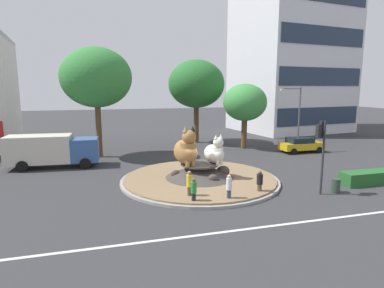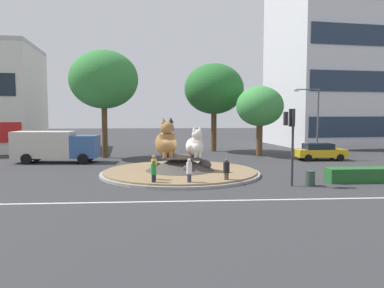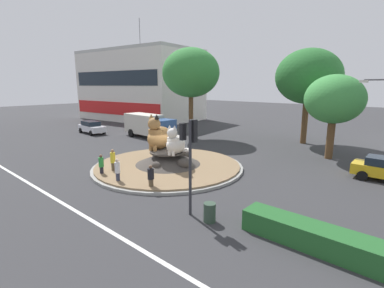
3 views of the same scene
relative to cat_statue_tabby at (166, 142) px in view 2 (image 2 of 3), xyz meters
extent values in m
plane|color=#333335|center=(0.98, -0.04, -2.31)|extent=(160.00, 160.00, 0.00)
cube|color=silver|center=(0.98, -8.32, -2.31)|extent=(112.00, 0.20, 0.01)
cylinder|color=gray|center=(0.98, -0.04, -2.22)|extent=(11.26, 11.26, 0.18)
cylinder|color=#846B4C|center=(0.98, -0.04, -2.07)|extent=(10.81, 10.81, 0.11)
cone|color=#423D38|center=(0.98, -0.04, -1.51)|extent=(4.90, 4.90, 1.01)
cylinder|color=#423D38|center=(0.98, -0.04, -1.07)|extent=(2.70, 2.70, 0.12)
ellipsoid|color=#423D38|center=(2.71, -0.18, -1.64)|extent=(0.94, 0.85, 0.75)
ellipsoid|color=#423D38|center=(0.76, 2.22, -1.71)|extent=(0.76, 0.69, 0.61)
ellipsoid|color=#423D38|center=(-0.70, 0.27, -1.74)|extent=(0.70, 0.51, 0.56)
ellipsoid|color=#423D38|center=(1.43, -1.62, -1.72)|extent=(0.74, 0.52, 0.59)
ellipsoid|color=#9E703D|center=(-0.03, 0.13, -0.14)|extent=(1.84, 2.58, 1.74)
cylinder|color=#9E703D|center=(0.04, -0.35, 0.05)|extent=(1.28, 1.28, 1.08)
sphere|color=#9E703D|center=(0.07, -0.52, 1.00)|extent=(0.95, 0.95, 0.95)
torus|color=#9E703D|center=(0.22, 1.15, -0.84)|extent=(1.08, 1.08, 0.22)
cone|color=black|center=(0.33, -0.48, 1.56)|extent=(0.44, 0.44, 0.39)
cone|color=#9E703D|center=(-0.19, -0.55, 1.56)|extent=(0.44, 0.44, 0.39)
cylinder|color=#9E703D|center=(0.29, -0.70, -0.79)|extent=(0.30, 0.30, 0.43)
cylinder|color=#9E703D|center=(-0.10, -0.76, -0.79)|extent=(0.30, 0.30, 0.43)
ellipsoid|color=silver|center=(1.99, -0.20, -0.34)|extent=(1.61, 2.09, 1.34)
cylinder|color=silver|center=(2.09, -0.56, -0.19)|extent=(1.07, 1.07, 0.84)
sphere|color=silver|center=(2.12, -0.69, 0.55)|extent=(0.74, 0.74, 0.74)
torus|color=silver|center=(2.09, 0.61, -0.87)|extent=(0.85, 0.85, 0.17)
cone|color=silver|center=(2.32, -0.63, 0.98)|extent=(0.37, 0.37, 0.30)
cone|color=silver|center=(1.93, -0.74, 0.98)|extent=(0.37, 0.37, 0.30)
cylinder|color=silver|center=(2.31, -0.81, -0.84)|extent=(0.24, 0.24, 0.34)
cylinder|color=silver|center=(2.02, -0.89, -0.84)|extent=(0.24, 0.24, 0.34)
cylinder|color=#2D2D33|center=(7.46, -4.86, -0.01)|extent=(0.14, 0.14, 4.61)
cube|color=black|center=(7.46, -4.64, 1.77)|extent=(0.32, 0.24, 1.05)
sphere|color=red|center=(7.46, -4.56, 2.09)|extent=(0.18, 0.18, 0.18)
sphere|color=#392706|center=(7.46, -4.56, 1.77)|extent=(0.18, 0.18, 0.18)
sphere|color=black|center=(7.46, -4.56, 1.46)|extent=(0.18, 0.18, 0.18)
cube|color=black|center=(7.01, -4.86, 1.72)|extent=(0.20, 0.28, 0.80)
cube|color=silver|center=(22.69, 23.45, 11.10)|extent=(16.79, 14.69, 26.83)
cube|color=#233347|center=(23.57, 17.10, 0.37)|extent=(14.15, 2.06, 2.44)
cube|color=#233347|center=(23.57, 17.10, 5.74)|extent=(14.15, 2.06, 2.44)
cube|color=#233347|center=(23.57, 17.10, 11.10)|extent=(14.15, 2.06, 2.44)
cube|color=#235B28|center=(12.85, -3.86, -1.86)|extent=(5.51, 1.20, 0.90)
cylinder|color=brown|center=(-5.88, 10.46, 0.15)|extent=(0.53, 0.53, 4.92)
ellipsoid|color=#337F38|center=(-5.88, 10.46, 5.23)|extent=(6.54, 6.54, 5.56)
cylinder|color=brown|center=(9.40, 10.88, -0.74)|extent=(0.61, 0.61, 3.14)
ellipsoid|color=#3D8E42|center=(9.40, 10.88, 2.71)|extent=(4.71, 4.71, 4.00)
cylinder|color=brown|center=(5.44, 15.93, -0.12)|extent=(0.61, 0.61, 4.37)
ellipsoid|color=#286B2D|center=(5.44, 15.93, 4.71)|extent=(6.63, 6.63, 5.63)
cylinder|color=#4C4C51|center=(14.13, 7.80, 0.99)|extent=(0.16, 0.16, 6.60)
cylinder|color=#4C4C51|center=(13.04, 7.68, 4.19)|extent=(2.20, 0.35, 0.10)
cube|color=silver|center=(11.94, 7.55, 4.09)|extent=(0.50, 0.24, 0.16)
cylinder|color=#33384C|center=(1.32, -4.74, -1.92)|extent=(0.25, 0.25, 0.79)
cylinder|color=silver|center=(1.32, -4.74, -1.18)|extent=(0.33, 0.33, 0.69)
sphere|color=beige|center=(1.32, -4.74, -0.72)|extent=(0.23, 0.23, 0.23)
cylinder|color=brown|center=(3.64, -4.03, -1.95)|extent=(0.29, 0.29, 0.73)
cylinder|color=black|center=(3.64, -4.03, -1.26)|extent=(0.38, 0.38, 0.64)
sphere|color=brown|center=(3.64, -4.03, -0.84)|extent=(0.21, 0.21, 0.21)
cylinder|color=brown|center=(-0.77, -3.67, -1.89)|extent=(0.26, 0.26, 0.83)
cylinder|color=yellow|center=(-0.77, -3.67, -1.12)|extent=(0.34, 0.34, 0.72)
sphere|color=#936B4C|center=(-0.77, -3.67, -0.64)|extent=(0.24, 0.24, 0.24)
cylinder|color=black|center=(-0.77, -4.59, -1.94)|extent=(0.25, 0.25, 0.74)
cylinder|color=#288C38|center=(-0.77, -4.59, -1.25)|extent=(0.33, 0.33, 0.65)
sphere|color=brown|center=(-0.77, -4.59, -0.82)|extent=(0.21, 0.21, 0.21)
cube|color=gold|center=(14.22, 7.20, -1.64)|extent=(4.54, 1.83, 0.70)
cube|color=#19232D|center=(13.99, 7.19, -1.03)|extent=(2.55, 1.59, 0.52)
cylinder|color=black|center=(15.70, 8.10, -1.99)|extent=(0.64, 0.23, 0.64)
cylinder|color=black|center=(15.72, 6.33, -1.99)|extent=(0.64, 0.23, 0.64)
cylinder|color=black|center=(12.72, 8.07, -1.99)|extent=(0.64, 0.23, 0.64)
cylinder|color=black|center=(12.74, 6.29, -1.99)|extent=(0.64, 0.23, 0.64)
cube|color=#335693|center=(-7.05, 7.02, -0.89)|extent=(2.31, 2.37, 1.93)
cube|color=beige|center=(-10.68, 7.25, -0.72)|extent=(5.21, 2.55, 2.29)
cylinder|color=black|center=(-6.91, 8.14, -1.86)|extent=(0.92, 0.35, 0.90)
cylinder|color=black|center=(-7.05, 5.90, -1.86)|extent=(0.92, 0.35, 0.90)
cylinder|color=black|center=(-11.69, 8.43, -1.86)|extent=(0.92, 0.35, 0.90)
cylinder|color=black|center=(-11.83, 6.20, -1.86)|extent=(0.92, 0.35, 0.90)
cylinder|color=#2D4233|center=(8.60, -4.82, -1.86)|extent=(0.56, 0.56, 0.90)
camera|label=1|loc=(-5.66, -21.63, 4.35)|focal=30.50mm
camera|label=2|loc=(-0.12, -27.07, 2.09)|focal=35.97mm
camera|label=3|loc=(15.76, -14.30, 3.85)|focal=26.15mm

